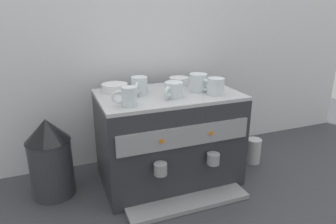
{
  "coord_description": "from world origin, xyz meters",
  "views": [
    {
      "loc": [
        -0.5,
        -1.28,
        0.82
      ],
      "look_at": [
        0.0,
        0.0,
        0.35
      ],
      "focal_mm": 32.49,
      "sensor_mm": 36.0,
      "label": 1
    }
  ],
  "objects_px": {
    "espresso_machine": "(168,138)",
    "ceramic_bowl_0": "(179,81)",
    "ceramic_cup_2": "(215,86)",
    "ceramic_cup_3": "(139,86)",
    "ceramic_cup_1": "(198,82)",
    "milk_pitcher": "(253,151)",
    "ceramic_cup_0": "(173,90)",
    "ceramic_bowl_1": "(115,88)",
    "ceramic_cup_4": "(128,97)",
    "coffee_grinder": "(50,157)"
  },
  "relations": [
    {
      "from": "ceramic_bowl_1",
      "to": "coffee_grinder",
      "type": "bearing_deg",
      "value": -169.28
    },
    {
      "from": "ceramic_cup_3",
      "to": "ceramic_cup_4",
      "type": "distance_m",
      "value": 0.18
    },
    {
      "from": "ceramic_cup_0",
      "to": "milk_pitcher",
      "type": "bearing_deg",
      "value": 5.45
    },
    {
      "from": "ceramic_bowl_1",
      "to": "ceramic_bowl_0",
      "type": "bearing_deg",
      "value": 0.74
    },
    {
      "from": "ceramic_cup_1",
      "to": "ceramic_cup_3",
      "type": "distance_m",
      "value": 0.28
    },
    {
      "from": "espresso_machine",
      "to": "coffee_grinder",
      "type": "bearing_deg",
      "value": 173.88
    },
    {
      "from": "ceramic_cup_4",
      "to": "ceramic_bowl_1",
      "type": "bearing_deg",
      "value": 91.45
    },
    {
      "from": "ceramic_bowl_0",
      "to": "milk_pitcher",
      "type": "xyz_separation_m",
      "value": [
        0.39,
        -0.14,
        -0.4
      ]
    },
    {
      "from": "ceramic_cup_3",
      "to": "ceramic_cup_4",
      "type": "height_order",
      "value": "ceramic_cup_3"
    },
    {
      "from": "ceramic_cup_3",
      "to": "ceramic_bowl_1",
      "type": "bearing_deg",
      "value": 136.97
    },
    {
      "from": "coffee_grinder",
      "to": "ceramic_bowl_1",
      "type": "bearing_deg",
      "value": 10.72
    },
    {
      "from": "milk_pitcher",
      "to": "ceramic_cup_4",
      "type": "bearing_deg",
      "value": -172.03
    },
    {
      "from": "espresso_machine",
      "to": "ceramic_bowl_0",
      "type": "relative_size",
      "value": 6.54
    },
    {
      "from": "ceramic_cup_0",
      "to": "ceramic_cup_1",
      "type": "xyz_separation_m",
      "value": [
        0.15,
        0.05,
        0.01
      ]
    },
    {
      "from": "ceramic_cup_2",
      "to": "ceramic_cup_3",
      "type": "xyz_separation_m",
      "value": [
        -0.32,
        0.12,
        0.0
      ]
    },
    {
      "from": "ceramic_cup_1",
      "to": "ceramic_cup_2",
      "type": "xyz_separation_m",
      "value": [
        0.05,
        -0.08,
        -0.0
      ]
    },
    {
      "from": "ceramic_cup_1",
      "to": "ceramic_bowl_0",
      "type": "xyz_separation_m",
      "value": [
        -0.04,
        0.14,
        -0.02
      ]
    },
    {
      "from": "ceramic_cup_3",
      "to": "ceramic_cup_1",
      "type": "bearing_deg",
      "value": -8.99
    },
    {
      "from": "ceramic_cup_1",
      "to": "milk_pitcher",
      "type": "xyz_separation_m",
      "value": [
        0.36,
        -0.01,
        -0.42
      ]
    },
    {
      "from": "ceramic_cup_4",
      "to": "milk_pitcher",
      "type": "xyz_separation_m",
      "value": [
        0.72,
        0.1,
        -0.42
      ]
    },
    {
      "from": "ceramic_cup_0",
      "to": "ceramic_bowl_1",
      "type": "height_order",
      "value": "ceramic_cup_0"
    },
    {
      "from": "ceramic_cup_2",
      "to": "ceramic_cup_0",
      "type": "bearing_deg",
      "value": 172.2
    },
    {
      "from": "ceramic_cup_2",
      "to": "coffee_grinder",
      "type": "distance_m",
      "value": 0.81
    },
    {
      "from": "ceramic_cup_1",
      "to": "milk_pitcher",
      "type": "height_order",
      "value": "ceramic_cup_1"
    },
    {
      "from": "ceramic_cup_2",
      "to": "ceramic_bowl_0",
      "type": "height_order",
      "value": "ceramic_cup_2"
    },
    {
      "from": "ceramic_cup_3",
      "to": "ceramic_bowl_0",
      "type": "relative_size",
      "value": 1.11
    },
    {
      "from": "espresso_machine",
      "to": "ceramic_cup_0",
      "type": "relative_size",
      "value": 6.04
    },
    {
      "from": "ceramic_bowl_1",
      "to": "ceramic_cup_4",
      "type": "bearing_deg",
      "value": -88.55
    },
    {
      "from": "ceramic_cup_1",
      "to": "ceramic_bowl_0",
      "type": "height_order",
      "value": "ceramic_cup_1"
    },
    {
      "from": "ceramic_cup_3",
      "to": "ceramic_bowl_1",
      "type": "xyz_separation_m",
      "value": [
        -0.1,
        0.09,
        -0.02
      ]
    },
    {
      "from": "ceramic_bowl_0",
      "to": "ceramic_bowl_1",
      "type": "distance_m",
      "value": 0.33
    },
    {
      "from": "ceramic_cup_1",
      "to": "ceramic_cup_2",
      "type": "relative_size",
      "value": 1.27
    },
    {
      "from": "milk_pitcher",
      "to": "coffee_grinder",
      "type": "bearing_deg",
      "value": 175.71
    },
    {
      "from": "ceramic_cup_3",
      "to": "ceramic_bowl_0",
      "type": "distance_m",
      "value": 0.26
    },
    {
      "from": "espresso_machine",
      "to": "milk_pitcher",
      "type": "height_order",
      "value": "espresso_machine"
    },
    {
      "from": "ceramic_bowl_0",
      "to": "ceramic_bowl_1",
      "type": "bearing_deg",
      "value": -179.26
    },
    {
      "from": "ceramic_cup_2",
      "to": "coffee_grinder",
      "type": "height_order",
      "value": "ceramic_cup_2"
    },
    {
      "from": "ceramic_bowl_0",
      "to": "coffee_grinder",
      "type": "height_order",
      "value": "ceramic_bowl_0"
    },
    {
      "from": "milk_pitcher",
      "to": "ceramic_cup_2",
      "type": "bearing_deg",
      "value": -166.5
    },
    {
      "from": "ceramic_cup_0",
      "to": "ceramic_cup_2",
      "type": "relative_size",
      "value": 1.06
    },
    {
      "from": "ceramic_cup_0",
      "to": "ceramic_cup_2",
      "type": "height_order",
      "value": "ceramic_cup_2"
    },
    {
      "from": "ceramic_cup_3",
      "to": "ceramic_bowl_0",
      "type": "height_order",
      "value": "ceramic_cup_3"
    },
    {
      "from": "ceramic_cup_3",
      "to": "ceramic_cup_0",
      "type": "bearing_deg",
      "value": -37.77
    },
    {
      "from": "espresso_machine",
      "to": "ceramic_bowl_0",
      "type": "distance_m",
      "value": 0.29
    },
    {
      "from": "espresso_machine",
      "to": "ceramic_cup_4",
      "type": "relative_size",
      "value": 6.33
    },
    {
      "from": "milk_pitcher",
      "to": "ceramic_cup_1",
      "type": "bearing_deg",
      "value": 178.94
    },
    {
      "from": "ceramic_cup_2",
      "to": "ceramic_cup_3",
      "type": "height_order",
      "value": "ceramic_cup_3"
    },
    {
      "from": "ceramic_cup_4",
      "to": "coffee_grinder",
      "type": "bearing_deg",
      "value": 151.2
    },
    {
      "from": "ceramic_cup_0",
      "to": "ceramic_cup_2",
      "type": "distance_m",
      "value": 0.2
    },
    {
      "from": "ceramic_cup_0",
      "to": "ceramic_cup_4",
      "type": "relative_size",
      "value": 1.05
    }
  ]
}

